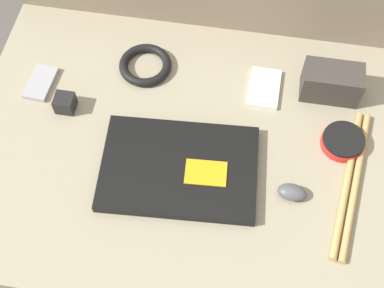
# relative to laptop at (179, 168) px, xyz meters

# --- Properties ---
(ground_plane) EXTENTS (8.00, 8.00, 0.00)m
(ground_plane) POSITION_rel_laptop_xyz_m (0.02, 0.06, -0.14)
(ground_plane) COLOR #4C4742
(couch_seat) EXTENTS (1.04, 0.73, 0.13)m
(couch_seat) POSITION_rel_laptop_xyz_m (0.02, 0.06, -0.07)
(couch_seat) COLOR gray
(couch_seat) RESTS_ON ground_plane
(laptop) EXTENTS (0.36, 0.25, 0.03)m
(laptop) POSITION_rel_laptop_xyz_m (0.00, 0.00, 0.00)
(laptop) COLOR black
(laptop) RESTS_ON couch_seat
(computer_mouse) EXTENTS (0.07, 0.04, 0.03)m
(computer_mouse) POSITION_rel_laptop_xyz_m (0.25, -0.02, 0.00)
(computer_mouse) COLOR #4C4C51
(computer_mouse) RESTS_ON couch_seat
(speaker_puck) EXTENTS (0.10, 0.10, 0.03)m
(speaker_puck) POSITION_rel_laptop_xyz_m (0.35, 0.13, 0.00)
(speaker_puck) COLOR red
(speaker_puck) RESTS_ON couch_seat
(phone_silver) EXTENTS (0.06, 0.10, 0.01)m
(phone_silver) POSITION_rel_laptop_xyz_m (-0.37, 0.18, -0.01)
(phone_silver) COLOR #99999E
(phone_silver) RESTS_ON couch_seat
(phone_black) EXTENTS (0.07, 0.12, 0.01)m
(phone_black) POSITION_rel_laptop_xyz_m (0.16, 0.25, -0.01)
(phone_black) COLOR silver
(phone_black) RESTS_ON couch_seat
(camera_pouch) EXTENTS (0.14, 0.07, 0.08)m
(camera_pouch) POSITION_rel_laptop_xyz_m (0.32, 0.27, 0.03)
(camera_pouch) COLOR #38332D
(camera_pouch) RESTS_ON couch_seat
(charger_brick) EXTENTS (0.04, 0.04, 0.04)m
(charger_brick) POSITION_rel_laptop_xyz_m (-0.29, 0.12, 0.01)
(charger_brick) COLOR black
(charger_brick) RESTS_ON couch_seat
(cable_coil) EXTENTS (0.13, 0.13, 0.02)m
(cable_coil) POSITION_rel_laptop_xyz_m (-0.13, 0.27, -0.00)
(cable_coil) COLOR black
(cable_coil) RESTS_ON couch_seat
(drumstick_pair) EXTENTS (0.09, 0.37, 0.02)m
(drumstick_pair) POSITION_rel_laptop_xyz_m (0.37, 0.03, -0.00)
(drumstick_pair) COLOR tan
(drumstick_pair) RESTS_ON couch_seat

